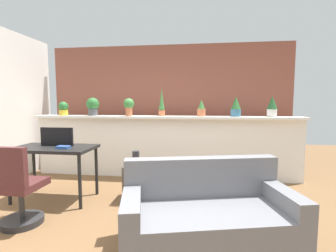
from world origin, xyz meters
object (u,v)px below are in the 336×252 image
(potted_plant_2, at_px, (129,106))
(potted_plant_1, at_px, (93,106))
(potted_plant_5, at_px, (236,107))
(couch, at_px, (207,218))
(potted_plant_6, at_px, (272,106))
(vase_on_shelf, at_px, (136,158))
(book_on_desk, at_px, (63,147))
(potted_plant_0, at_px, (63,108))
(office_chair, at_px, (17,192))
(potted_plant_3, at_px, (162,104))
(desk, at_px, (54,153))
(side_cube_shelf, at_px, (140,182))
(potted_plant_4, at_px, (201,109))
(tv_monitor, at_px, (57,137))

(potted_plant_2, bearing_deg, potted_plant_1, 176.04)
(potted_plant_5, height_order, couch, potted_plant_5)
(potted_plant_2, bearing_deg, potted_plant_6, 1.43)
(vase_on_shelf, bearing_deg, potted_plant_1, 135.97)
(potted_plant_5, bearing_deg, book_on_desk, -151.43)
(potted_plant_0, height_order, office_chair, potted_plant_0)
(potted_plant_1, distance_m, potted_plant_3, 1.29)
(potted_plant_5, distance_m, office_chair, 3.36)
(vase_on_shelf, relative_size, book_on_desk, 1.18)
(potted_plant_3, xyz_separation_m, couch, (0.76, -2.07, -1.05))
(potted_plant_6, xyz_separation_m, desk, (-3.21, -1.21, -0.64))
(potted_plant_0, xyz_separation_m, vase_on_shelf, (1.66, -1.02, -0.66))
(potted_plant_5, xyz_separation_m, side_cube_shelf, (-1.43, -1.06, -1.04))
(potted_plant_4, xyz_separation_m, desk, (-2.03, -1.20, -0.59))
(potted_plant_3, bearing_deg, potted_plant_5, 0.15)
(potted_plant_6, distance_m, tv_monitor, 3.43)
(potted_plant_3, distance_m, office_chair, 2.53)
(potted_plant_0, relative_size, book_on_desk, 1.57)
(potted_plant_1, relative_size, vase_on_shelf, 1.70)
(office_chair, relative_size, vase_on_shelf, 4.70)
(potted_plant_5, distance_m, side_cube_shelf, 2.06)
(tv_monitor, bearing_deg, potted_plant_5, 23.35)
(potted_plant_3, relative_size, office_chair, 0.54)
(potted_plant_2, xyz_separation_m, side_cube_shelf, (0.44, -1.00, -1.06))
(potted_plant_2, bearing_deg, vase_on_shelf, -68.90)
(side_cube_shelf, bearing_deg, potted_plant_2, 113.97)
(tv_monitor, distance_m, couch, 2.36)
(book_on_desk, bearing_deg, potted_plant_3, 49.42)
(potted_plant_1, xyz_separation_m, potted_plant_6, (3.18, 0.01, 0.00))
(potted_plant_1, xyz_separation_m, vase_on_shelf, (1.09, -1.06, -0.71))
(desk, bearing_deg, tv_monitor, 86.92)
(office_chair, height_order, book_on_desk, office_chair)
(potted_plant_5, relative_size, desk, 0.31)
(potted_plant_0, xyz_separation_m, desk, (0.53, -1.16, -0.59))
(couch, bearing_deg, tv_monitor, 155.57)
(office_chair, bearing_deg, potted_plant_1, 90.13)
(potted_plant_0, height_order, tv_monitor, potted_plant_0)
(potted_plant_6, distance_m, book_on_desk, 3.32)
(tv_monitor, relative_size, office_chair, 0.52)
(potted_plant_6, height_order, book_on_desk, potted_plant_6)
(potted_plant_4, height_order, office_chair, potted_plant_4)
(potted_plant_1, bearing_deg, potted_plant_0, -176.68)
(desk, relative_size, book_on_desk, 6.70)
(potted_plant_4, xyz_separation_m, office_chair, (-1.99, -1.96, -0.86))
(potted_plant_1, relative_size, desk, 0.30)
(desk, bearing_deg, potted_plant_6, 20.64)
(side_cube_shelf, height_order, book_on_desk, book_on_desk)
(potted_plant_3, xyz_separation_m, desk, (-1.33, -1.20, -0.66))
(couch, bearing_deg, potted_plant_5, 75.62)
(desk, height_order, vase_on_shelf, desk)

